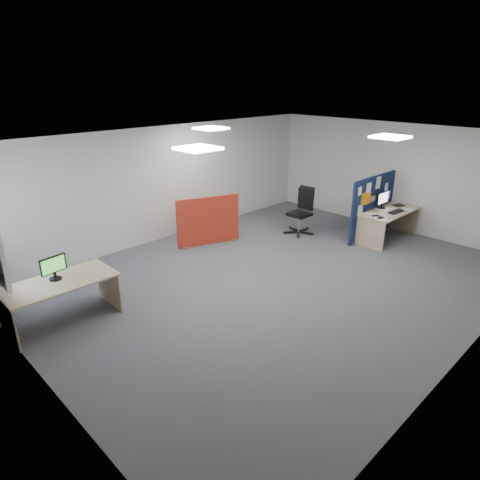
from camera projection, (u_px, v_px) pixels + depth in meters
floor at (277, 279)px, 8.47m from camera, size 9.00×9.00×0.00m
ceiling at (282, 140)px, 7.50m from camera, size 9.00×7.00×0.02m
wall_back at (169, 183)px, 10.32m from camera, size 9.00×0.02×2.70m
wall_left at (31, 294)px, 5.05m from camera, size 0.02×7.00×2.70m
wall_right at (395, 177)px, 10.93m from camera, size 0.02×7.00×2.70m
ceiling_lights at (267, 137)px, 8.18m from camera, size 4.10×4.10×0.04m
navy_divider at (372, 207)px, 10.44m from camera, size 1.86×0.30×1.54m
main_desk at (387, 217)px, 10.36m from camera, size 1.74×0.77×0.73m
monitor_main at (383, 199)px, 10.39m from camera, size 0.47×0.19×0.41m
keyboard at (396, 212)px, 10.16m from camera, size 0.46×0.21×0.02m
mouse at (400, 209)px, 10.39m from camera, size 0.11×0.07×0.03m
paper_tray at (398, 205)px, 10.68m from camera, size 0.34×0.30×0.01m
red_divider at (208, 221)px, 10.04m from camera, size 1.47×0.56×1.16m
second_desk at (59, 290)px, 6.83m from camera, size 1.71×0.86×0.73m
monitor_second at (54, 267)px, 6.73m from camera, size 0.43×0.20×0.39m
office_chair at (303, 208)px, 10.77m from camera, size 0.74×0.77×1.16m
desk_papers at (384, 213)px, 10.09m from camera, size 1.45×0.83×0.00m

